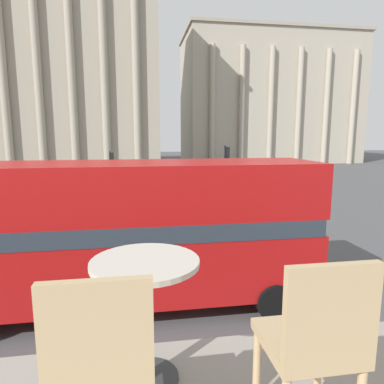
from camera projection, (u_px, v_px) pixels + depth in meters
double_decker_bus at (127, 230)px, 9.24m from camera, size 10.33×2.72×4.09m
cafe_dining_table at (146, 293)px, 1.90m from camera, size 0.60×0.60×0.73m
cafe_chair_0 at (102, 363)px, 1.35m from camera, size 0.40×0.40×0.91m
cafe_chair_1 at (315, 340)px, 1.50m from camera, size 0.40×0.40×0.91m
plaza_building_left at (53, 73)px, 45.47m from camera, size 27.91×15.66×25.98m
plaza_building_right at (267, 100)px, 63.11m from camera, size 30.98×16.29×22.48m
traffic_light_near at (110, 208)px, 12.71m from camera, size 0.42×0.24×3.24m
traffic_light_mid at (226, 169)px, 21.11m from camera, size 0.42×0.24×4.20m
traffic_light_far at (111, 167)px, 26.40m from camera, size 0.42×0.24×3.60m
car_white at (73, 189)px, 26.40m from camera, size 4.20×1.93×1.35m
pedestrian_olive at (200, 177)px, 32.69m from camera, size 0.32×0.32×1.60m
pedestrian_yellow at (75, 178)px, 30.55m from camera, size 0.32×0.32×1.73m
pedestrian_white at (44, 175)px, 33.20m from camera, size 0.32×0.32×1.76m
pedestrian_blue at (185, 206)px, 18.75m from camera, size 0.32×0.32×1.72m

